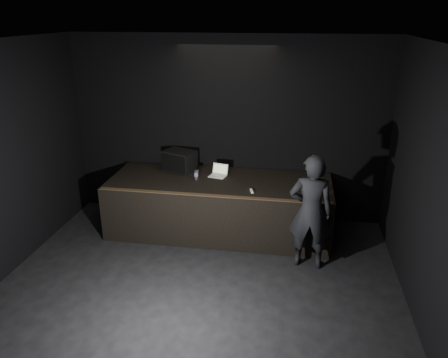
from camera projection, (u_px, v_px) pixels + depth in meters
name	position (u px, v px, depth m)	size (l,w,h in m)	color
ground	(184.00, 326.00, 5.72)	(7.00, 7.00, 0.00)	black
room_walls	(178.00, 182.00, 5.00)	(6.10, 7.10, 3.52)	black
stage_riser	(220.00, 206.00, 8.06)	(4.00, 1.50, 1.00)	black
riser_lip	(212.00, 195.00, 7.22)	(3.92, 0.10, 0.01)	brown
stage_monitor	(179.00, 161.00, 8.32)	(0.68, 0.60, 0.38)	black
cable	(147.00, 165.00, 8.66)	(0.02, 0.02, 0.89)	black
laptop	(219.00, 173.00, 8.09)	(0.35, 0.33, 0.21)	silver
beer_can	(196.00, 175.00, 7.91)	(0.07, 0.07, 0.17)	silver
plastic_cup	(216.00, 175.00, 8.01)	(0.08, 0.08, 0.09)	white
wii_remote	(252.00, 191.00, 7.38)	(0.04, 0.16, 0.03)	white
person	(311.00, 212.00, 6.78)	(0.68, 0.45, 1.88)	black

